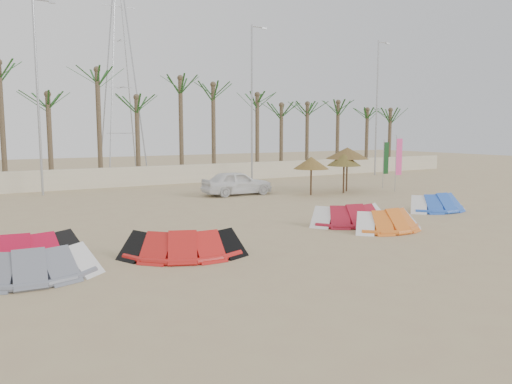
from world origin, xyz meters
TOP-DOWN VIEW (x-y plane):
  - ground at (0.00, 0.00)m, footprint 120.00×120.00m
  - boundary_wall at (0.00, 22.00)m, footprint 60.00×0.30m
  - palm_line at (0.67, 23.50)m, footprint 52.00×4.00m
  - lamp_b at (-5.96, 20.00)m, footprint 1.25×0.14m
  - lamp_c at (8.04, 20.00)m, footprint 1.25×0.14m
  - lamp_d at (20.04, 20.00)m, footprint 1.25×0.14m
  - pylon at (1.00, 28.00)m, footprint 3.00×3.00m
  - kite_grey at (-8.71, 2.70)m, footprint 3.43×1.71m
  - kite_red_left at (-8.81, 4.84)m, footprint 3.76×1.97m
  - kite_red_mid at (-4.54, 2.90)m, footprint 3.95×2.68m
  - kite_red_right at (3.14, 4.21)m, footprint 3.55×2.13m
  - kite_orange at (3.57, 2.58)m, footprint 3.00×1.60m
  - kite_blue at (8.92, 4.73)m, footprint 3.20×1.72m
  - parasol_left at (7.38, 12.17)m, footprint 2.07×2.07m
  - parasol_mid at (10.29, 12.42)m, footprint 2.63×2.63m
  - parasol_right at (9.60, 11.90)m, footprint 2.02×2.02m
  - flag_pink at (12.98, 10.87)m, footprint 0.45×0.11m
  - flag_green at (13.56, 12.47)m, footprint 0.45×0.04m
  - car at (3.73, 14.41)m, footprint 4.18×1.84m

SIDE VIEW (x-z plane):
  - ground at x=0.00m, z-range 0.00..0.00m
  - pylon at x=1.00m, z-range -7.00..7.00m
  - kite_orange at x=3.57m, z-range -0.03..0.87m
  - kite_blue at x=8.92m, z-range -0.03..0.87m
  - kite_red_right at x=3.14m, z-range -0.03..0.87m
  - kite_grey at x=-8.71m, z-range -0.03..0.87m
  - kite_red_mid at x=-4.54m, z-range -0.03..0.87m
  - kite_red_left at x=-8.81m, z-range -0.03..0.87m
  - boundary_wall at x=0.00m, z-range 0.00..1.30m
  - car at x=3.73m, z-range 0.00..1.40m
  - parasol_left at x=7.38m, z-range 0.75..2.97m
  - flag_green at x=13.56m, z-range 0.29..3.43m
  - parasol_right at x=9.60m, z-range 0.81..3.15m
  - flag_pink at x=12.98m, z-range 0.32..3.73m
  - parasol_mid at x=10.29m, z-range 0.99..3.69m
  - lamp_b at x=-5.96m, z-range 0.27..11.27m
  - lamp_c at x=8.04m, z-range 0.27..11.27m
  - lamp_d at x=20.04m, z-range 0.27..11.27m
  - palm_line at x=0.67m, z-range 2.59..10.29m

